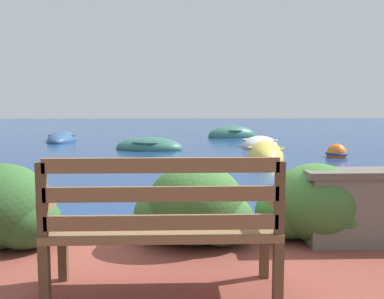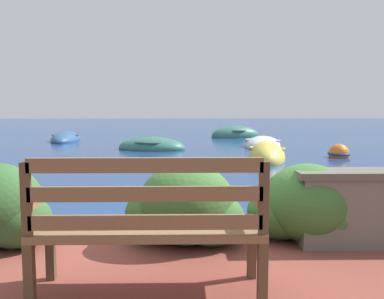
% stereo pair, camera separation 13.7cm
% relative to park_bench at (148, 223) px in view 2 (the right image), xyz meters
% --- Properties ---
extents(ground_plane, '(80.00, 80.00, 0.00)m').
position_rel_park_bench_xyz_m(ground_plane, '(0.14, 1.47, -0.70)').
color(ground_plane, navy).
extents(park_bench, '(1.50, 0.48, 0.93)m').
position_rel_park_bench_xyz_m(park_bench, '(0.00, 0.00, 0.00)').
color(park_bench, brown).
rests_on(park_bench, patio_terrace).
extents(hedge_clump_centre, '(1.07, 0.77, 0.73)m').
position_rel_park_bench_xyz_m(hedge_clump_centre, '(0.24, 1.03, -0.17)').
color(hedge_clump_centre, '#38662D').
rests_on(hedge_clump_centre, patio_terrace).
extents(hedge_clump_right, '(1.04, 0.75, 0.71)m').
position_rel_park_bench_xyz_m(hedge_clump_right, '(1.34, 1.10, -0.18)').
color(hedge_clump_right, '#38662D').
rests_on(hedge_clump_right, patio_terrace).
extents(rowboat_nearest, '(1.32, 2.40, 0.86)m').
position_rel_park_bench_xyz_m(rowboat_nearest, '(2.44, 8.48, -0.63)').
color(rowboat_nearest, '#DBC64C').
rests_on(rowboat_nearest, ground_plane).
extents(rowboat_mid, '(2.41, 1.66, 0.71)m').
position_rel_park_bench_xyz_m(rowboat_mid, '(-0.81, 11.15, -0.64)').
color(rowboat_mid, '#336B5B').
rests_on(rowboat_mid, ground_plane).
extents(rowboat_far, '(1.73, 2.51, 0.65)m').
position_rel_park_bench_xyz_m(rowboat_far, '(2.96, 11.91, -0.65)').
color(rowboat_far, silver).
rests_on(rowboat_far, ground_plane).
extents(rowboat_outer, '(1.27, 2.88, 0.67)m').
position_rel_park_bench_xyz_m(rowboat_outer, '(-4.51, 14.53, -0.65)').
color(rowboat_outer, '#2D517A').
rests_on(rowboat_outer, ground_plane).
extents(rowboat_distant, '(2.41, 1.58, 0.90)m').
position_rel_park_bench_xyz_m(rowboat_distant, '(2.53, 16.17, -0.63)').
color(rowboat_distant, '#336B5B').
rests_on(rowboat_distant, ground_plane).
extents(mooring_buoy, '(0.61, 0.61, 0.56)m').
position_rel_park_bench_xyz_m(mooring_buoy, '(4.53, 8.96, -0.61)').
color(mooring_buoy, orange).
rests_on(mooring_buoy, ground_plane).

